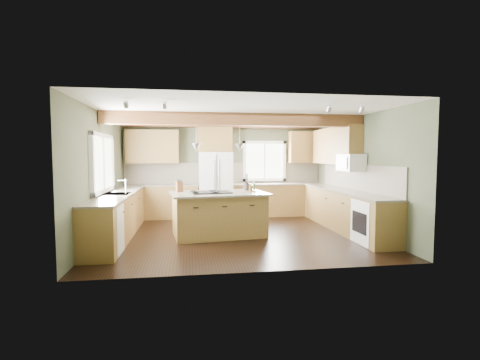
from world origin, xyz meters
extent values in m
plane|color=black|center=(0.00, 0.00, 0.00)|extent=(5.60, 5.60, 0.00)
plane|color=silver|center=(0.00, 0.00, 2.60)|extent=(5.60, 5.60, 0.00)
plane|color=#434A35|center=(0.00, 2.50, 1.30)|extent=(5.60, 0.00, 5.60)
plane|color=#434A35|center=(-2.80, 0.00, 1.30)|extent=(0.00, 5.00, 5.00)
plane|color=#434A35|center=(2.80, 0.00, 1.30)|extent=(0.00, 5.00, 5.00)
cube|color=#4F2A16|center=(0.00, -0.04, 2.47)|extent=(5.55, 0.26, 0.26)
cube|color=#4F2A16|center=(0.00, 2.40, 2.54)|extent=(5.55, 0.20, 0.10)
cube|color=brown|center=(0.00, 2.48, 1.21)|extent=(5.58, 0.03, 0.58)
cube|color=brown|center=(2.78, 0.05, 1.21)|extent=(0.03, 3.70, 0.58)
cube|color=brown|center=(-1.79, 2.20, 0.44)|extent=(2.02, 0.60, 0.88)
cube|color=#4D4639|center=(-1.79, 2.20, 0.90)|extent=(2.06, 0.64, 0.04)
cube|color=brown|center=(1.49, 2.20, 0.44)|extent=(2.62, 0.60, 0.88)
cube|color=#4D4639|center=(1.49, 2.20, 0.90)|extent=(2.66, 0.64, 0.04)
cube|color=brown|center=(-2.50, 0.05, 0.44)|extent=(0.60, 3.70, 0.88)
cube|color=#4D4639|center=(-2.50, 0.05, 0.90)|extent=(0.64, 3.74, 0.04)
cube|color=brown|center=(2.50, 0.05, 0.44)|extent=(0.60, 3.70, 0.88)
cube|color=#4D4639|center=(2.50, 0.05, 0.90)|extent=(0.64, 3.74, 0.04)
cube|color=brown|center=(-1.99, 2.33, 1.95)|extent=(1.40, 0.35, 0.90)
cube|color=brown|center=(-0.30, 2.33, 2.15)|extent=(0.96, 0.35, 0.70)
cube|color=brown|center=(2.62, 0.90, 1.95)|extent=(0.35, 2.20, 0.90)
cube|color=brown|center=(2.30, 2.33, 1.95)|extent=(0.90, 0.35, 0.90)
cube|color=white|center=(-2.78, 0.05, 1.55)|extent=(0.04, 1.60, 1.05)
cube|color=white|center=(1.15, 2.48, 1.55)|extent=(1.10, 0.04, 1.00)
cube|color=#262628|center=(-2.50, 0.05, 0.91)|extent=(0.50, 0.65, 0.03)
cylinder|color=#B2B2B7|center=(-2.32, 0.05, 1.05)|extent=(0.02, 0.02, 0.28)
cube|color=white|center=(-2.49, -1.25, 0.43)|extent=(0.60, 0.60, 0.84)
cube|color=white|center=(2.49, -1.25, 0.43)|extent=(0.60, 0.72, 0.84)
cube|color=white|center=(2.58, -0.05, 1.55)|extent=(0.40, 0.70, 0.38)
cone|color=#B2B2B7|center=(-0.86, -0.10, 1.88)|extent=(0.18, 0.18, 0.16)
cone|color=#B2B2B7|center=(0.06, 0.01, 1.88)|extent=(0.18, 0.18, 0.16)
cube|color=white|center=(-0.30, 2.12, 0.90)|extent=(0.90, 0.74, 1.80)
cube|color=olive|center=(-0.40, -0.04, 0.44)|extent=(1.99, 1.36, 0.88)
cube|color=#4D4639|center=(-0.40, -0.04, 0.90)|extent=(2.13, 1.50, 0.04)
cube|color=black|center=(-0.55, -0.06, 0.93)|extent=(0.87, 0.64, 0.02)
cube|color=brown|center=(-1.23, 0.24, 1.03)|extent=(0.16, 0.14, 0.22)
cylinder|color=#433B35|center=(0.27, 0.37, 1.01)|extent=(0.14, 0.14, 0.17)
camera|label=1|loc=(-1.02, -7.40, 1.70)|focal=26.00mm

